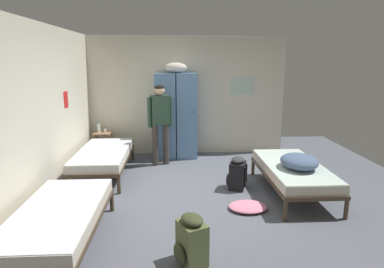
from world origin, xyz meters
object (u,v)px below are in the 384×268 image
bedding_heap (299,161)px  person_traveler (160,117)px  bed_right (293,171)px  water_bottle (99,128)px  bed_left_front (58,217)px  backpack_black (237,174)px  locker_bank (176,114)px  bed_left_rear (104,155)px  backpack_olive (191,241)px  clothes_pile_pink (248,207)px  lotion_bottle (105,130)px  shelf_unit (103,142)px

bedding_heap → person_traveler: bearing=140.4°
bed_right → water_bottle: size_ratio=8.72×
water_bottle → bed_right: bearing=-31.9°
bed_left_front → backpack_black: (2.37, 1.66, -0.12)m
locker_bank → person_traveler: size_ratio=1.26×
bed_left_front → backpack_black: 2.89m
backpack_black → bed_left_rear: bearing=161.4°
locker_bank → backpack_olive: 4.04m
bed_right → bed_left_rear: 3.39m
bed_left_rear → backpack_black: 2.50m
bedding_heap → person_traveler: person_traveler is taller
bed_left_front → clothes_pile_pink: size_ratio=3.42×
bed_right → backpack_black: size_ratio=3.45×
bed_left_front → backpack_olive: bearing=-14.1°
bedding_heap → clothes_pile_pink: 1.09m
water_bottle → backpack_olive: size_ratio=0.40×
lotion_bottle → backpack_black: lotion_bottle is taller
locker_bank → bed_left_rear: bearing=-140.1°
lotion_bottle → backpack_black: bearing=-36.8°
lotion_bottle → bed_left_rear: bearing=-80.8°
backpack_olive → clothes_pile_pink: backpack_olive is taller
bed_right → bed_left_front: (-3.22, -1.41, 0.00)m
bedding_heap → clothes_pile_pink: bedding_heap is taller
backpack_olive → backpack_black: same height
bed_left_rear → bed_left_front: bearing=-90.0°
shelf_unit → locker_bank: bearing=-0.1°
shelf_unit → bedding_heap: bedding_heap is taller
bed_left_front → person_traveler: size_ratio=1.16×
shelf_unit → bed_left_front: 3.62m
bed_right → bed_left_rear: bearing=162.0°
bed_right → clothes_pile_pink: (-0.84, -0.55, -0.34)m
bed_left_front → bed_left_rear: 2.46m
bedding_heap → water_bottle: 4.30m
water_bottle → bed_left_rear: bearing=-74.2°
person_traveler → clothes_pile_pink: bearing=-58.5°
shelf_unit → person_traveler: person_traveler is taller
locker_bank → backpack_olive: bearing=-88.2°
bedding_heap → water_bottle: water_bottle is taller
lotion_bottle → bed_left_front: bearing=-87.1°
backpack_black → bed_right: bearing=-16.2°
bedding_heap → water_bottle: size_ratio=3.01×
bedding_heap → backpack_olive: 2.39m
backpack_olive → backpack_black: bearing=66.7°
backpack_olive → backpack_black: 2.22m
backpack_olive → bed_right: bearing=45.9°
shelf_unit → water_bottle: water_bottle is taller
locker_bank → clothes_pile_pink: size_ratio=3.72×
backpack_black → person_traveler: bearing=133.8°
bed_right → person_traveler: (-2.18, 1.63, 0.61)m
bed_left_rear → person_traveler: bearing=29.3°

